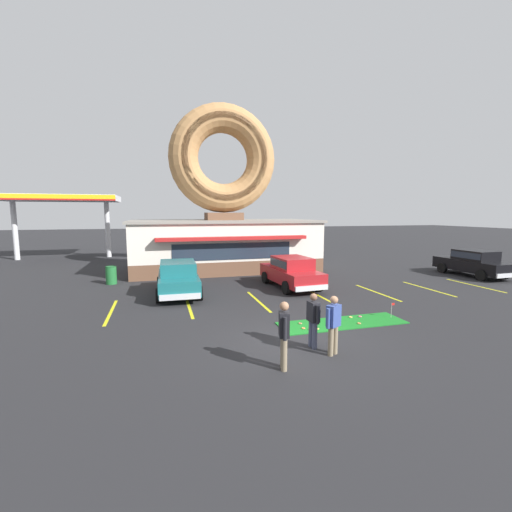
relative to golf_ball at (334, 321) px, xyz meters
name	(u,v)px	position (x,y,z in m)	size (l,w,h in m)	color
ground_plane	(297,343)	(-1.99, -1.44, -0.05)	(160.00, 160.00, 0.00)	#232326
donut_shop_building	(224,214)	(-1.57, 12.50, 3.69)	(12.30, 6.75, 10.96)	brown
putting_mat	(342,323)	(0.26, -0.15, -0.04)	(4.54, 1.32, 0.03)	#197523
mini_donut_near_left	(359,323)	(0.74, -0.44, 0.00)	(0.13, 0.13, 0.04)	#D17F47
mini_donut_near_right	(285,322)	(-1.69, 0.38, 0.00)	(0.13, 0.13, 0.04)	#D8667F
mini_donut_mid_left	(351,317)	(0.84, 0.27, 0.00)	(0.13, 0.13, 0.04)	#E5C666
mini_donut_mid_centre	(303,328)	(-1.32, -0.38, 0.00)	(0.13, 0.13, 0.04)	#D17F47
mini_donut_mid_right	(300,323)	(-1.22, 0.11, 0.00)	(0.13, 0.13, 0.04)	#A5724C
mini_donut_far_left	(317,329)	(-0.90, -0.55, 0.00)	(0.13, 0.13, 0.04)	#E5C666
mini_donut_far_centre	(310,329)	(-1.14, -0.52, 0.00)	(0.13, 0.13, 0.04)	#D17F47
mini_donut_far_right	(360,316)	(1.22, 0.25, 0.00)	(0.13, 0.13, 0.04)	#D8667F
golf_ball	(334,321)	(0.00, 0.00, 0.00)	(0.04, 0.04, 0.04)	white
putting_flag_pin	(392,307)	(2.31, -0.12, 0.39)	(0.13, 0.01, 0.55)	silver
car_teal	(178,277)	(-5.03, 5.73, 0.82)	(2.04, 4.59, 1.60)	#196066
car_red	(291,271)	(0.69, 5.78, 0.82)	(2.21, 4.66, 1.60)	maroon
car_black	(473,262)	(12.57, 5.76, 0.82)	(2.06, 4.60, 1.60)	black
pedestrian_blue_sweater_man	(284,332)	(-2.96, -2.90, 0.90)	(0.33, 0.58, 1.71)	#7F7056
pedestrian_hooded_kid	(333,322)	(-1.36, -2.45, 0.85)	(0.54, 0.39, 1.64)	#7F7056
pedestrian_leather_jacket_man	(313,318)	(-1.67, -1.85, 0.82)	(0.27, 0.59, 1.59)	#474C66
trash_bin	(111,275)	(-8.40, 9.24, 0.45)	(0.57, 0.57, 0.97)	#1E662D
gas_station_canopy	(61,201)	(-13.62, 21.67, 4.81)	(9.00, 4.46, 5.30)	silver
parking_stripe_far_left	(111,312)	(-7.73, 3.56, -0.05)	(0.12, 3.60, 0.01)	yellow
parking_stripe_left	(189,306)	(-4.73, 3.56, -0.05)	(0.12, 3.60, 0.01)	yellow
parking_stripe_mid_left	(258,301)	(-1.73, 3.56, -0.05)	(0.12, 3.60, 0.01)	yellow
parking_stripe_centre	(321,297)	(1.27, 3.56, -0.05)	(0.12, 3.60, 0.01)	yellow
parking_stripe_mid_right	(377,292)	(4.27, 3.56, -0.05)	(0.12, 3.60, 0.01)	yellow
parking_stripe_right	(428,289)	(7.27, 3.56, -0.05)	(0.12, 3.60, 0.01)	yellow
parking_stripe_far_right	(474,285)	(10.27, 3.56, -0.05)	(0.12, 3.60, 0.01)	yellow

